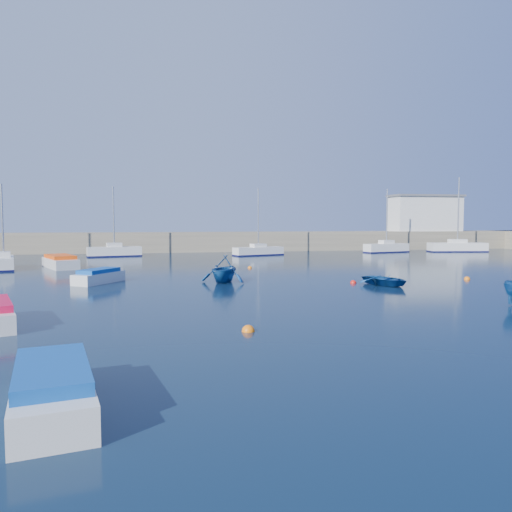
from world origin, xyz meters
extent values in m
plane|color=#0C1E34|center=(0.00, 0.00, 0.00)|extent=(220.00, 220.00, 0.00)
cube|color=gray|center=(0.00, 46.00, 1.30)|extent=(96.00, 4.50, 2.60)
cube|color=silver|center=(30.00, 46.00, 5.10)|extent=(10.00, 4.00, 5.00)
cube|color=silver|center=(-21.60, 24.70, 0.53)|extent=(2.83, 5.60, 1.06)
cylinder|color=#B7BABC|center=(-21.60, 24.70, 4.16)|extent=(0.16, 0.16, 6.20)
cube|color=silver|center=(-13.57, 38.47, 0.56)|extent=(6.24, 2.86, 1.12)
cylinder|color=#B7BABC|center=(-13.57, 38.47, 4.59)|extent=(0.17, 0.17, 6.93)
cube|color=silver|center=(3.14, 37.02, 0.50)|extent=(6.33, 3.47, 0.99)
cylinder|color=#B7BABC|center=(3.14, 37.02, 4.50)|extent=(0.14, 0.14, 7.02)
cube|color=silver|center=(20.68, 39.23, 0.57)|extent=(6.37, 3.06, 1.14)
cylinder|color=#B7BABC|center=(20.68, 39.23, 4.67)|extent=(0.17, 0.17, 7.06)
cube|color=silver|center=(30.55, 38.57, 0.60)|extent=(7.73, 3.20, 1.20)
cylinder|color=#B7BABC|center=(30.55, 38.57, 5.51)|extent=(0.17, 0.17, 8.63)
cube|color=silver|center=(-12.59, 13.32, 0.35)|extent=(3.27, 4.05, 0.70)
cube|color=#0D4496|center=(-12.59, 13.32, 0.83)|extent=(2.68, 3.18, 0.26)
cube|color=silver|center=(-17.12, 25.11, 0.42)|extent=(3.97, 5.90, 0.84)
cube|color=#FF4F0E|center=(-17.12, 25.11, 0.99)|extent=(3.34, 4.58, 0.31)
cube|color=silver|center=(-11.09, -9.77, 0.38)|extent=(2.45, 4.74, 0.77)
cube|color=#0D4496|center=(-11.09, -9.77, 0.91)|extent=(2.15, 3.62, 0.29)
imported|color=navy|center=(5.63, 8.46, 0.35)|extent=(3.50, 4.04, 0.70)
imported|color=navy|center=(-4.37, 12.02, 0.91)|extent=(4.29, 4.48, 1.83)
sphere|color=orange|center=(-5.46, -2.92, 0.00)|extent=(0.50, 0.50, 0.50)
sphere|color=red|center=(4.03, 9.93, 0.00)|extent=(0.41, 0.41, 0.41)
sphere|color=orange|center=(12.73, 10.28, 0.00)|extent=(0.43, 0.43, 0.43)
sphere|color=orange|center=(-0.79, 21.52, 0.00)|extent=(0.38, 0.38, 0.38)
camera|label=1|loc=(-8.82, -21.13, 4.18)|focal=35.00mm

